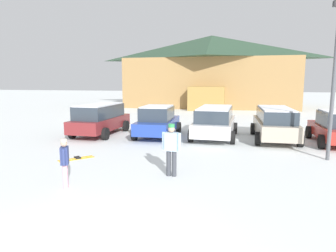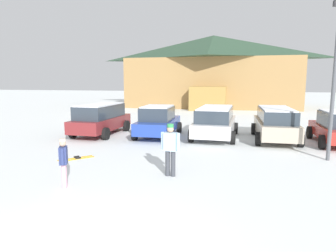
% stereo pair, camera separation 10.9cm
% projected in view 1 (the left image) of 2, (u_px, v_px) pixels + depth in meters
% --- Properties ---
extents(ski_lodge, '(19.21, 11.75, 8.16)m').
position_uv_depth(ski_lodge, '(211.00, 71.00, 35.10)').
color(ski_lodge, '#9F7946').
rests_on(ski_lodge, ground).
extents(parked_maroon_van, '(2.16, 4.52, 1.72)m').
position_uv_depth(parked_maroon_van, '(100.00, 118.00, 16.64)').
color(parked_maroon_van, maroon).
rests_on(parked_maroon_van, ground).
extents(parked_blue_hatchback, '(2.18, 4.10, 1.68)m').
position_uv_depth(parked_blue_hatchback, '(158.00, 121.00, 16.03)').
color(parked_blue_hatchback, '#2541A0').
rests_on(parked_blue_hatchback, ground).
extents(parked_white_suv, '(2.36, 4.78, 1.64)m').
position_uv_depth(parked_white_suv, '(215.00, 121.00, 15.71)').
color(parked_white_suv, silver).
rests_on(parked_white_suv, ground).
extents(parked_beige_suv, '(2.17, 4.77, 1.66)m').
position_uv_depth(parked_beige_suv, '(275.00, 123.00, 15.08)').
color(parked_beige_suv, '#B1A38F').
rests_on(parked_beige_suv, ground).
extents(skier_teen_in_navy_coat, '(0.32, 0.48, 1.41)m').
position_uv_depth(skier_teen_in_navy_coat, '(65.00, 160.00, 8.33)').
color(skier_teen_in_navy_coat, '#E7A8BD').
rests_on(skier_teen_in_navy_coat, ground).
extents(skier_adult_in_blue_parka, '(0.62, 0.28, 1.67)m').
position_uv_depth(skier_adult_in_blue_parka, '(171.00, 147.00, 9.37)').
color(skier_adult_in_blue_parka, '#3C3F47').
rests_on(skier_adult_in_blue_parka, ground).
extents(pair_of_skis, '(1.12, 1.20, 0.08)m').
position_uv_depth(pair_of_skis, '(77.00, 158.00, 11.55)').
color(pair_of_skis, gold).
rests_on(pair_of_skis, ground).
extents(lamp_post, '(0.44, 0.24, 5.80)m').
position_uv_depth(lamp_post, '(334.00, 74.00, 10.94)').
color(lamp_post, '#515459').
rests_on(lamp_post, ground).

